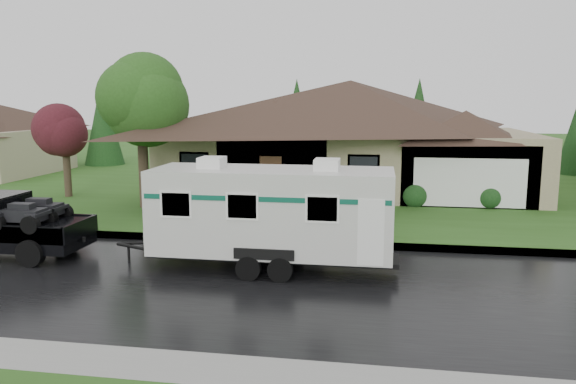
% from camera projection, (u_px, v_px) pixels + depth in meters
% --- Properties ---
extents(ground, '(140.00, 140.00, 0.00)m').
position_uv_depth(ground, '(254.00, 263.00, 16.55)').
color(ground, '#2B551A').
rests_on(ground, ground).
extents(road, '(140.00, 8.00, 0.01)m').
position_uv_depth(road, '(237.00, 284.00, 14.60)').
color(road, black).
rests_on(road, ground).
extents(curb, '(140.00, 0.50, 0.15)m').
position_uv_depth(curb, '(269.00, 241.00, 18.73)').
color(curb, gray).
rests_on(curb, ground).
extents(lawn, '(140.00, 26.00, 0.15)m').
position_uv_depth(lawn, '(314.00, 185.00, 31.14)').
color(lawn, '#2B551A').
rests_on(lawn, ground).
extents(house_main, '(19.44, 10.80, 6.90)m').
position_uv_depth(house_main, '(355.00, 122.00, 29.07)').
color(house_main, gray).
rests_on(house_main, lawn).
extents(tree_left_green, '(3.97, 3.97, 6.57)m').
position_uv_depth(tree_left_green, '(141.00, 101.00, 23.67)').
color(tree_left_green, '#382B1E').
rests_on(tree_left_green, lawn).
extents(tree_red, '(2.67, 2.67, 4.43)m').
position_uv_depth(tree_red, '(65.00, 133.00, 26.58)').
color(tree_red, '#382B1E').
rests_on(tree_red, lawn).
extents(shrub_row, '(13.60, 1.00, 1.00)m').
position_uv_depth(shrub_row, '(343.00, 192.00, 25.18)').
color(shrub_row, '#143814').
rests_on(shrub_row, lawn).
extents(travel_trailer, '(7.05, 2.48, 3.16)m').
position_uv_depth(travel_trailer, '(272.00, 211.00, 15.69)').
color(travel_trailer, beige).
rests_on(travel_trailer, ground).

